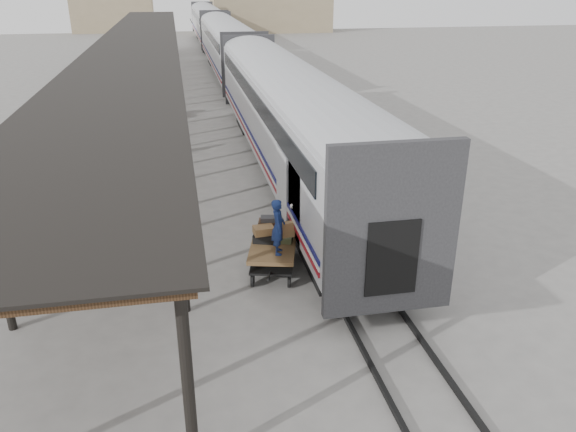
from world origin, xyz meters
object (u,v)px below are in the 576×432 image
(baggage_cart, at_px, (274,249))
(pedestrian, at_px, (132,141))
(luggage_tug, at_px, (149,109))
(porter, at_px, (278,227))

(baggage_cart, height_order, pedestrian, pedestrian)
(luggage_tug, bearing_deg, porter, -86.25)
(porter, relative_size, pedestrian, 0.79)
(luggage_tug, distance_m, pedestrian, 8.29)
(porter, distance_m, pedestrian, 12.85)
(baggage_cart, height_order, luggage_tug, luggage_tug)
(porter, bearing_deg, pedestrian, 30.08)
(pedestrian, bearing_deg, porter, 121.56)
(baggage_cart, xyz_separation_m, luggage_tug, (-4.08, 19.62, -0.02))
(luggage_tug, relative_size, pedestrian, 0.84)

